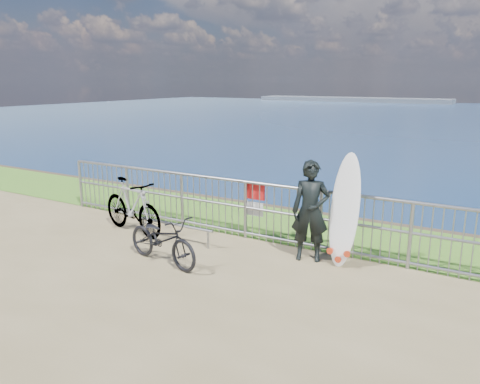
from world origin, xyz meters
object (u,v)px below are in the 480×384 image
Objects in this scene: surfer at (310,211)px; surfboard at (344,214)px; bicycle_near at (162,239)px; bicycle_far at (132,206)px.

surfer is 0.55m from surfboard.
surfboard is at bearing -49.07° from bicycle_near.
bicycle_far is (-4.07, -0.54, -0.31)m from surfboard.
bicycle_near is at bearing -163.40° from surfer.
bicycle_near is 0.88× the size of bicycle_far.
surfboard is 2.98m from bicycle_near.
bicycle_far is at bearing 69.48° from bicycle_near.
surfboard is (0.54, 0.09, 0.01)m from surfer.
bicycle_near is at bearing -108.45° from bicycle_far.
surfboard reaches higher than bicycle_near.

